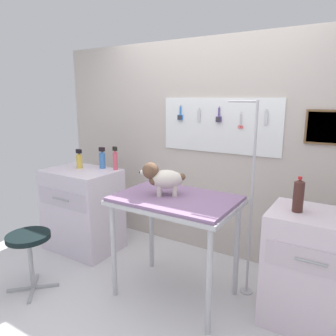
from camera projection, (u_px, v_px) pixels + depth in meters
name	position (u px, v px, depth m)	size (l,w,h in m)	color
ground	(143.00, 313.00, 2.57)	(4.40, 4.00, 0.04)	silver
rear_wall_panel	(212.00, 149.00, 3.37)	(4.00, 0.11, 2.30)	#BDB1A8
grooming_table	(175.00, 207.00, 2.61)	(1.01, 0.68, 0.90)	#B7B7BC
grooming_arm	(250.00, 209.00, 2.65)	(0.30, 0.11, 1.68)	#B7B7BC
dog	(162.00, 178.00, 2.61)	(0.36, 0.29, 0.28)	beige
counter_left	(83.00, 209.00, 3.56)	(0.80, 0.58, 0.92)	silver
cabinet_right	(314.00, 270.00, 2.34)	(0.68, 0.54, 0.88)	silver
stool	(29.00, 244.00, 2.76)	(0.37, 0.37, 0.53)	#9E9EA3
spray_bottle_tall	(115.00, 160.00, 3.45)	(0.05, 0.05, 0.26)	#D65266
detangler_spray	(79.00, 160.00, 3.53)	(0.06, 0.06, 0.22)	gold
shampoo_bottle	(102.00, 159.00, 3.52)	(0.07, 0.07, 0.24)	#3E77BE
soda_bottle	(298.00, 196.00, 2.27)	(0.08, 0.08, 0.26)	#44241F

